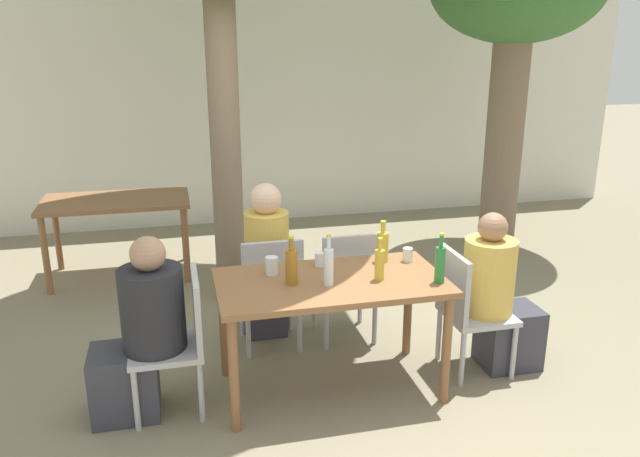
{
  "coord_description": "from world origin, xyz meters",
  "views": [
    {
      "loc": [
        -0.93,
        -3.57,
        2.26
      ],
      "look_at": [
        0.0,
        0.3,
        1.03
      ],
      "focal_mm": 35.0,
      "sensor_mm": 36.0,
      "label": 1
    }
  ],
  "objects_px": {
    "amber_bottle_2": "(291,266)",
    "drinking_glass_0": "(408,255)",
    "water_bottle_1": "(329,266)",
    "dining_table_front": "(331,293)",
    "dining_table_back": "(117,209)",
    "patio_chair_2": "(271,287)",
    "green_bottle_3": "(440,263)",
    "person_seated_2": "(266,268)",
    "drinking_glass_1": "(320,259)",
    "person_seated_0": "(141,337)",
    "person_seated_1": "(498,300)",
    "patio_chair_1": "(467,305)",
    "drinking_glass_2": "(272,266)",
    "patio_chair_3": "(348,280)",
    "oil_cruet_0": "(380,264)",
    "patio_chair_0": "(180,335)",
    "tree_far": "(516,0)",
    "oil_cruet_4": "(383,246)"
  },
  "relations": [
    {
      "from": "oil_cruet_4",
      "to": "drinking_glass_1",
      "type": "relative_size",
      "value": 3.15
    },
    {
      "from": "amber_bottle_2",
      "to": "drinking_glass_0",
      "type": "distance_m",
      "value": 0.88
    },
    {
      "from": "person_seated_1",
      "to": "drinking_glass_2",
      "type": "distance_m",
      "value": 1.59
    },
    {
      "from": "water_bottle_1",
      "to": "drinking_glass_2",
      "type": "distance_m",
      "value": 0.41
    },
    {
      "from": "patio_chair_0",
      "to": "oil_cruet_4",
      "type": "xyz_separation_m",
      "value": [
        1.39,
        0.24,
        0.39
      ]
    },
    {
      "from": "person_seated_0",
      "to": "dining_table_back",
      "type": "bearing_deg",
      "value": -173.31
    },
    {
      "from": "patio_chair_2",
      "to": "patio_chair_3",
      "type": "bearing_deg",
      "value": -180.0
    },
    {
      "from": "oil_cruet_0",
      "to": "drinking_glass_0",
      "type": "relative_size",
      "value": 2.94
    },
    {
      "from": "oil_cruet_4",
      "to": "drinking_glass_0",
      "type": "bearing_deg",
      "value": -13.54
    },
    {
      "from": "person_seated_1",
      "to": "water_bottle_1",
      "type": "relative_size",
      "value": 3.47
    },
    {
      "from": "person_seated_2",
      "to": "drinking_glass_2",
      "type": "distance_m",
      "value": 0.73
    },
    {
      "from": "person_seated_0",
      "to": "water_bottle_1",
      "type": "bearing_deg",
      "value": 85.86
    },
    {
      "from": "dining_table_front",
      "to": "amber_bottle_2",
      "type": "xyz_separation_m",
      "value": [
        -0.26,
        -0.01,
        0.21
      ]
    },
    {
      "from": "water_bottle_1",
      "to": "drinking_glass_0",
      "type": "relative_size",
      "value": 3.46
    },
    {
      "from": "patio_chair_2",
      "to": "drinking_glass_2",
      "type": "height_order",
      "value": "drinking_glass_2"
    },
    {
      "from": "tree_far",
      "to": "drinking_glass_0",
      "type": "distance_m",
      "value": 3.45
    },
    {
      "from": "person_seated_2",
      "to": "amber_bottle_2",
      "type": "bearing_deg",
      "value": 92.26
    },
    {
      "from": "oil_cruet_0",
      "to": "tree_far",
      "type": "bearing_deg",
      "value": 48.16
    },
    {
      "from": "person_seated_1",
      "to": "amber_bottle_2",
      "type": "distance_m",
      "value": 1.5
    },
    {
      "from": "dining_table_front",
      "to": "green_bottle_3",
      "type": "xyz_separation_m",
      "value": [
        0.65,
        -0.2,
        0.22
      ]
    },
    {
      "from": "patio_chair_2",
      "to": "green_bottle_3",
      "type": "xyz_separation_m",
      "value": [
        0.94,
        -0.82,
        0.4
      ]
    },
    {
      "from": "tree_far",
      "to": "oil_cruet_0",
      "type": "relative_size",
      "value": 11.83
    },
    {
      "from": "dining_table_front",
      "to": "drinking_glass_2",
      "type": "bearing_deg",
      "value": 153.01
    },
    {
      "from": "dining_table_front",
      "to": "person_seated_2",
      "type": "height_order",
      "value": "person_seated_2"
    },
    {
      "from": "oil_cruet_4",
      "to": "water_bottle_1",
      "type": "bearing_deg",
      "value": -144.72
    },
    {
      "from": "person_seated_2",
      "to": "oil_cruet_0",
      "type": "bearing_deg",
      "value": 122.51
    },
    {
      "from": "oil_cruet_0",
      "to": "drinking_glass_2",
      "type": "xyz_separation_m",
      "value": [
        -0.65,
        0.25,
        -0.05
      ]
    },
    {
      "from": "dining_table_back",
      "to": "green_bottle_3",
      "type": "xyz_separation_m",
      "value": [
        2.13,
        -2.65,
        0.22
      ]
    },
    {
      "from": "person_seated_0",
      "to": "person_seated_2",
      "type": "relative_size",
      "value": 0.92
    },
    {
      "from": "oil_cruet_0",
      "to": "drinking_glass_1",
      "type": "xyz_separation_m",
      "value": [
        -0.31,
        0.33,
        -0.06
      ]
    },
    {
      "from": "person_seated_0",
      "to": "oil_cruet_4",
      "type": "bearing_deg",
      "value": 98.61
    },
    {
      "from": "oil_cruet_0",
      "to": "oil_cruet_4",
      "type": "bearing_deg",
      "value": 67.87
    },
    {
      "from": "person_seated_2",
      "to": "drinking_glass_1",
      "type": "bearing_deg",
      "value": 115.28
    },
    {
      "from": "dining_table_front",
      "to": "patio_chair_1",
      "type": "height_order",
      "value": "patio_chair_1"
    },
    {
      "from": "green_bottle_3",
      "to": "drinking_glass_1",
      "type": "height_order",
      "value": "green_bottle_3"
    },
    {
      "from": "dining_table_front",
      "to": "person_seated_0",
      "type": "height_order",
      "value": "person_seated_0"
    },
    {
      "from": "dining_table_front",
      "to": "dining_table_back",
      "type": "height_order",
      "value": "same"
    },
    {
      "from": "dining_table_front",
      "to": "drinking_glass_1",
      "type": "bearing_deg",
      "value": 92.63
    },
    {
      "from": "patio_chair_0",
      "to": "person_seated_0",
      "type": "height_order",
      "value": "person_seated_0"
    },
    {
      "from": "person_seated_1",
      "to": "green_bottle_3",
      "type": "bearing_deg",
      "value": 110.26
    },
    {
      "from": "patio_chair_3",
      "to": "person_seated_2",
      "type": "height_order",
      "value": "person_seated_2"
    },
    {
      "from": "patio_chair_1",
      "to": "drinking_glass_1",
      "type": "relative_size",
      "value": 9.64
    },
    {
      "from": "tree_far",
      "to": "person_seated_0",
      "type": "bearing_deg",
      "value": -146.88
    },
    {
      "from": "person_seated_1",
      "to": "water_bottle_1",
      "type": "distance_m",
      "value": 1.3
    },
    {
      "from": "tree_far",
      "to": "drinking_glass_2",
      "type": "xyz_separation_m",
      "value": [
        -2.89,
        -2.26,
        -1.76
      ]
    },
    {
      "from": "person_seated_1",
      "to": "tree_far",
      "type": "bearing_deg",
      "value": -28.94
    },
    {
      "from": "person_seated_2",
      "to": "drinking_glass_2",
      "type": "bearing_deg",
      "value": 85.05
    },
    {
      "from": "dining_table_back",
      "to": "green_bottle_3",
      "type": "distance_m",
      "value": 3.41
    },
    {
      "from": "patio_chair_0",
      "to": "person_seated_2",
      "type": "height_order",
      "value": "person_seated_2"
    },
    {
      "from": "patio_chair_3",
      "to": "oil_cruet_0",
      "type": "distance_m",
      "value": 0.8
    }
  ]
}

